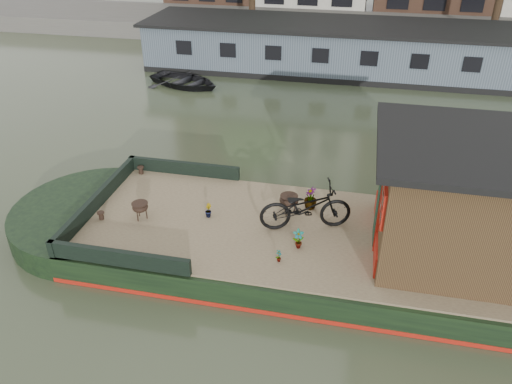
% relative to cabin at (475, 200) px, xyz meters
% --- Properties ---
extents(ground, '(120.00, 120.00, 0.00)m').
position_rel_cabin_xyz_m(ground, '(-2.19, 0.00, -1.88)').
color(ground, '#283220').
rests_on(ground, ground).
extents(houseboat_hull, '(14.01, 4.02, 0.60)m').
position_rel_cabin_xyz_m(houseboat_hull, '(-3.52, 0.00, -1.60)').
color(houseboat_hull, black).
rests_on(houseboat_hull, ground).
extents(houseboat_deck, '(11.80, 3.80, 0.05)m').
position_rel_cabin_xyz_m(houseboat_deck, '(-2.19, 0.00, -1.25)').
color(houseboat_deck, '#7F714F').
rests_on(houseboat_deck, houseboat_hull).
extents(bow_bulwark, '(3.00, 4.00, 0.35)m').
position_rel_cabin_xyz_m(bow_bulwark, '(-7.25, 0.00, -1.05)').
color(bow_bulwark, black).
rests_on(bow_bulwark, houseboat_deck).
extents(cabin, '(4.00, 3.50, 2.42)m').
position_rel_cabin_xyz_m(cabin, '(0.00, 0.00, 0.00)').
color(cabin, black).
rests_on(cabin, houseboat_deck).
extents(bicycle, '(2.11, 1.27, 1.05)m').
position_rel_cabin_xyz_m(bicycle, '(-3.27, 0.16, -0.70)').
color(bicycle, black).
rests_on(bicycle, houseboat_deck).
extents(potted_plant_a, '(0.27, 0.23, 0.44)m').
position_rel_cabin_xyz_m(potted_plant_a, '(-3.31, -0.61, -1.01)').
color(potted_plant_a, '#9D502C').
rests_on(potted_plant_a, houseboat_deck).
extents(potted_plant_b, '(0.20, 0.22, 0.32)m').
position_rel_cabin_xyz_m(potted_plant_b, '(-5.47, 0.12, -1.07)').
color(potted_plant_b, brown).
rests_on(potted_plant_b, houseboat_deck).
extents(potted_plant_d, '(0.38, 0.38, 0.54)m').
position_rel_cabin_xyz_m(potted_plant_d, '(-3.25, 0.97, -0.96)').
color(potted_plant_d, maroon).
rests_on(potted_plant_d, houseboat_deck).
extents(potted_plant_e, '(0.13, 0.17, 0.27)m').
position_rel_cabin_xyz_m(potted_plant_e, '(-3.62, -1.14, -1.09)').
color(potted_plant_e, brown).
rests_on(potted_plant_e, houseboat_deck).
extents(brazier_front, '(0.57, 0.57, 0.46)m').
position_rel_cabin_xyz_m(brazier_front, '(-3.71, 0.65, -1.00)').
color(brazier_front, black).
rests_on(brazier_front, houseboat_deck).
extents(brazier_rear, '(0.43, 0.43, 0.42)m').
position_rel_cabin_xyz_m(brazier_rear, '(-6.91, -0.29, -1.02)').
color(brazier_rear, black).
rests_on(brazier_rear, houseboat_deck).
extents(bollard_port, '(0.17, 0.17, 0.20)m').
position_rel_cabin_xyz_m(bollard_port, '(-7.79, 1.70, -1.13)').
color(bollard_port, black).
rests_on(bollard_port, houseboat_deck).
extents(bollard_stbd, '(0.16, 0.16, 0.18)m').
position_rel_cabin_xyz_m(bollard_stbd, '(-7.79, -0.50, -1.14)').
color(bollard_stbd, black).
rests_on(bollard_stbd, houseboat_deck).
extents(dinghy, '(3.82, 3.26, 0.67)m').
position_rel_cabin_xyz_m(dinghy, '(-9.70, 10.52, -1.54)').
color(dinghy, black).
rests_on(dinghy, ground).
extents(far_houseboat, '(20.40, 4.40, 2.11)m').
position_rel_cabin_xyz_m(far_houseboat, '(-2.19, 14.00, -0.91)').
color(far_houseboat, '#4D5A66').
rests_on(far_houseboat, ground).
extents(quay, '(60.00, 6.00, 0.90)m').
position_rel_cabin_xyz_m(quay, '(-2.19, 20.50, -1.43)').
color(quay, '#47443F').
rests_on(quay, ground).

